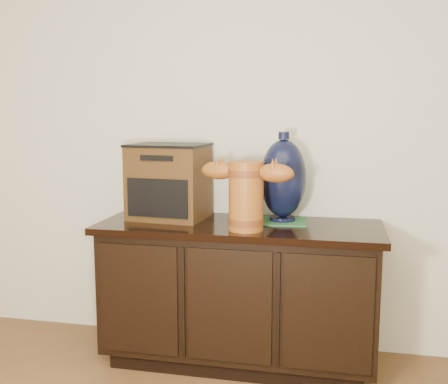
% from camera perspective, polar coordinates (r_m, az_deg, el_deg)
% --- Properties ---
extents(sideboard, '(1.46, 0.56, 0.75)m').
position_cam_1_polar(sideboard, '(2.82, 1.63, -10.81)').
color(sideboard, black).
rests_on(sideboard, ground).
extents(terracotta_vessel, '(0.48, 0.21, 0.34)m').
position_cam_1_polar(terracotta_vessel, '(2.54, 2.42, 0.06)').
color(terracotta_vessel, '#9C551C').
rests_on(terracotta_vessel, sideboard).
extents(tv_radio, '(0.43, 0.36, 0.41)m').
position_cam_1_polar(tv_radio, '(2.85, -6.00, 1.16)').
color(tv_radio, '#402710').
rests_on(tv_radio, sideboard).
extents(green_mat, '(0.26, 0.26, 0.01)m').
position_cam_1_polar(green_mat, '(2.79, 6.38, -3.16)').
color(green_mat, '#2D6437').
rests_on(green_mat, sideboard).
extents(lamp_base, '(0.25, 0.25, 0.47)m').
position_cam_1_polar(lamp_base, '(2.75, 6.46, 1.44)').
color(lamp_base, black).
rests_on(lamp_base, green_mat).
extents(spray_can, '(0.06, 0.06, 0.19)m').
position_cam_1_polar(spray_can, '(2.79, 2.57, -1.28)').
color(spray_can, '#520E0E').
rests_on(spray_can, sideboard).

